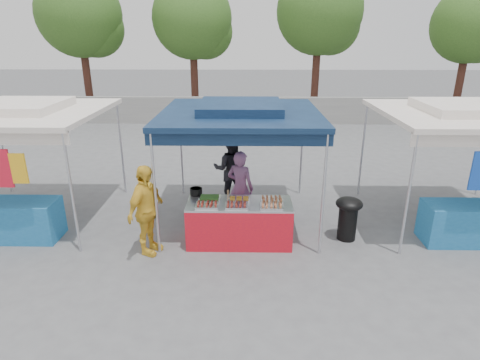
{
  "coord_description": "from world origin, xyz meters",
  "views": [
    {
      "loc": [
        0.13,
        -7.11,
        3.88
      ],
      "look_at": [
        0.0,
        0.6,
        1.05
      ],
      "focal_mm": 30.0,
      "sensor_mm": 36.0,
      "label": 1
    }
  ],
  "objects_px": {
    "vendor_table": "(239,223)",
    "vendor_woman": "(240,188)",
    "customer_person": "(146,211)",
    "wok_burner": "(348,215)",
    "cooking_pot": "(196,191)",
    "helper_man": "(231,169)"
  },
  "relations": [
    {
      "from": "vendor_table",
      "to": "cooking_pot",
      "type": "distance_m",
      "value": 1.07
    },
    {
      "from": "cooking_pot",
      "to": "vendor_woman",
      "type": "relative_size",
      "value": 0.15
    },
    {
      "from": "wok_burner",
      "to": "helper_man",
      "type": "distance_m",
      "value": 2.99
    },
    {
      "from": "customer_person",
      "to": "wok_burner",
      "type": "bearing_deg",
      "value": -60.42
    },
    {
      "from": "wok_burner",
      "to": "helper_man",
      "type": "bearing_deg",
      "value": 132.01
    },
    {
      "from": "helper_man",
      "to": "wok_burner",
      "type": "bearing_deg",
      "value": 145.29
    },
    {
      "from": "vendor_table",
      "to": "customer_person",
      "type": "xyz_separation_m",
      "value": [
        -1.68,
        -0.41,
        0.43
      ]
    },
    {
      "from": "vendor_woman",
      "to": "customer_person",
      "type": "bearing_deg",
      "value": 62.73
    },
    {
      "from": "vendor_woman",
      "to": "wok_burner",
      "type": "bearing_deg",
      "value": -173.73
    },
    {
      "from": "vendor_table",
      "to": "helper_man",
      "type": "height_order",
      "value": "helper_man"
    },
    {
      "from": "wok_burner",
      "to": "customer_person",
      "type": "bearing_deg",
      "value": 177.71
    },
    {
      "from": "vendor_table",
      "to": "customer_person",
      "type": "relative_size",
      "value": 1.17
    },
    {
      "from": "vendor_table",
      "to": "cooking_pot",
      "type": "height_order",
      "value": "cooking_pot"
    },
    {
      "from": "wok_burner",
      "to": "customer_person",
      "type": "relative_size",
      "value": 0.52
    },
    {
      "from": "helper_man",
      "to": "vendor_table",
      "type": "bearing_deg",
      "value": 99.18
    },
    {
      "from": "cooking_pot",
      "to": "vendor_table",
      "type": "bearing_deg",
      "value": -23.28
    },
    {
      "from": "cooking_pot",
      "to": "helper_man",
      "type": "height_order",
      "value": "helper_man"
    },
    {
      "from": "customer_person",
      "to": "vendor_table",
      "type": "bearing_deg",
      "value": -55.46
    },
    {
      "from": "wok_burner",
      "to": "customer_person",
      "type": "distance_m",
      "value": 3.88
    },
    {
      "from": "vendor_table",
      "to": "vendor_woman",
      "type": "xyz_separation_m",
      "value": [
        0.0,
        0.9,
        0.38
      ]
    },
    {
      "from": "wok_burner",
      "to": "vendor_woman",
      "type": "height_order",
      "value": "vendor_woman"
    },
    {
      "from": "vendor_woman",
      "to": "helper_man",
      "type": "relative_size",
      "value": 0.94
    }
  ]
}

